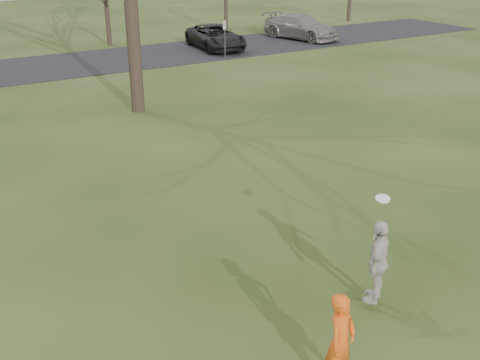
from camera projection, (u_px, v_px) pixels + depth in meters
name	position (u px, v px, depth m)	size (l,w,h in m)	color
ground	(359.00, 336.00, 10.10)	(120.00, 120.00, 0.00)	#1E380F
parking_strip	(28.00, 69.00, 29.70)	(62.00, 6.50, 0.04)	black
player_defender	(341.00, 341.00, 8.72)	(0.59, 0.39, 1.62)	#F15C13
car_6	(216.00, 37.00, 34.55)	(2.34, 5.07, 1.41)	black
car_7	(301.00, 27.00, 37.74)	(2.17, 5.33, 1.55)	gray
catching_play	(378.00, 261.00, 10.57)	(1.03, 0.89, 2.03)	beige
sign_white	(225.00, 33.00, 31.56)	(0.35, 0.35, 2.08)	#47474C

